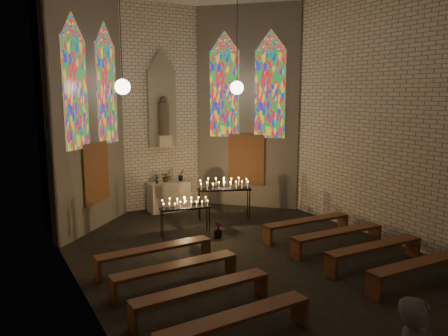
{
  "coord_description": "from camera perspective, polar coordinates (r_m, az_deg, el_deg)",
  "views": [
    {
      "loc": [
        -5.63,
        -8.27,
        4.0
      ],
      "look_at": [
        -0.1,
        1.43,
        2.1
      ],
      "focal_mm": 35.0,
      "sensor_mm": 36.0,
      "label": 1
    }
  ],
  "objects": [
    {
      "name": "floor",
      "position": [
        10.77,
        4.35,
        -12.17
      ],
      "size": [
        12.0,
        12.0,
        0.0
      ],
      "primitive_type": "plane",
      "color": "black",
      "rests_on": "ground"
    },
    {
      "name": "room",
      "position": [
        12.93,
        -3.9,
        8.37
      ],
      "size": [
        8.22,
        12.43,
        7.0
      ],
      "color": "beige",
      "rests_on": "ground"
    },
    {
      "name": "altar",
      "position": [
        15.23,
        -7.18,
        -3.71
      ],
      "size": [
        1.4,
        0.6,
        1.0
      ],
      "primitive_type": "cube",
      "color": "beige",
      "rests_on": "ground"
    },
    {
      "name": "flower_vase_left",
      "position": [
        14.93,
        -8.81,
        -1.39
      ],
      "size": [
        0.2,
        0.16,
        0.34
      ],
      "primitive_type": "imported",
      "rotation": [
        0.0,
        0.0,
        0.21
      ],
      "color": "#4C723F",
      "rests_on": "altar"
    },
    {
      "name": "flower_vase_center",
      "position": [
        15.15,
        -7.6,
        -1.14
      ],
      "size": [
        0.43,
        0.41,
        0.38
      ],
      "primitive_type": "imported",
      "rotation": [
        0.0,
        0.0,
        -0.43
      ],
      "color": "#4C723F",
      "rests_on": "altar"
    },
    {
      "name": "flower_vase_right",
      "position": [
        15.28,
        -5.63,
        -0.94
      ],
      "size": [
        0.25,
        0.22,
        0.41
      ],
      "primitive_type": "imported",
      "rotation": [
        0.0,
        0.0,
        0.17
      ],
      "color": "#4C723F",
      "rests_on": "altar"
    },
    {
      "name": "aisle_flower_pot",
      "position": [
        12.43,
        -0.78,
        -8.0
      ],
      "size": [
        0.32,
        0.32,
        0.46
      ],
      "primitive_type": "imported",
      "rotation": [
        0.0,
        0.0,
        0.29
      ],
      "color": "#4C723F",
      "rests_on": "ground"
    },
    {
      "name": "votive_stand_left",
      "position": [
        12.37,
        -5.09,
        -4.88
      ],
      "size": [
        1.47,
        0.61,
        1.05
      ],
      "rotation": [
        0.0,
        0.0,
        -0.19
      ],
      "color": "black",
      "rests_on": "ground"
    },
    {
      "name": "votive_stand_right",
      "position": [
        13.97,
        0.02,
        -2.41
      ],
      "size": [
        1.75,
        0.99,
        1.26
      ],
      "rotation": [
        0.0,
        0.0,
        -0.36
      ],
      "color": "black",
      "rests_on": "ground"
    },
    {
      "name": "pew_left_0",
      "position": [
        10.36,
        -9.0,
        -10.64
      ],
      "size": [
        2.75,
        0.46,
        0.53
      ],
      "rotation": [
        0.0,
        0.0,
        0.03
      ],
      "color": "#532B17",
      "rests_on": "ground"
    },
    {
      "name": "pew_right_0",
      "position": [
        12.58,
        10.81,
        -7.02
      ],
      "size": [
        2.75,
        0.46,
        0.53
      ],
      "rotation": [
        0.0,
        0.0,
        -0.03
      ],
      "color": "#532B17",
      "rests_on": "ground"
    },
    {
      "name": "pew_left_1",
      "position": [
        9.32,
        -6.31,
        -12.94
      ],
      "size": [
        2.75,
        0.46,
        0.53
      ],
      "rotation": [
        0.0,
        0.0,
        0.03
      ],
      "color": "#532B17",
      "rests_on": "ground"
    },
    {
      "name": "pew_right_1",
      "position": [
        11.74,
        14.64,
        -8.38
      ],
      "size": [
        2.75,
        0.46,
        0.53
      ],
      "rotation": [
        0.0,
        0.0,
        -0.03
      ],
      "color": "#532B17",
      "rests_on": "ground"
    },
    {
      "name": "pew_left_2",
      "position": [
        8.32,
        -2.89,
        -15.76
      ],
      "size": [
        2.75,
        0.46,
        0.53
      ],
      "rotation": [
        0.0,
        0.0,
        0.03
      ],
      "color": "#532B17",
      "rests_on": "ground"
    },
    {
      "name": "pew_right_2",
      "position": [
        10.97,
        19.07,
        -9.9
      ],
      "size": [
        2.75,
        0.46,
        0.53
      ],
      "rotation": [
        0.0,
        0.0,
        -0.03
      ],
      "color": "#532B17",
      "rests_on": "ground"
    },
    {
      "name": "pew_left_3",
      "position": [
        7.39,
        1.56,
        -19.25
      ],
      "size": [
        2.75,
        0.46,
        0.53
      ],
      "rotation": [
        0.0,
        0.0,
        0.03
      ],
      "color": "#532B17",
      "rests_on": "ground"
    },
    {
      "name": "pew_right_3",
      "position": [
        10.28,
        24.19,
        -11.57
      ],
      "size": [
        2.75,
        0.46,
        0.53
      ],
      "rotation": [
        0.0,
        0.0,
        -0.03
      ],
      "color": "#532B17",
      "rests_on": "ground"
    }
  ]
}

